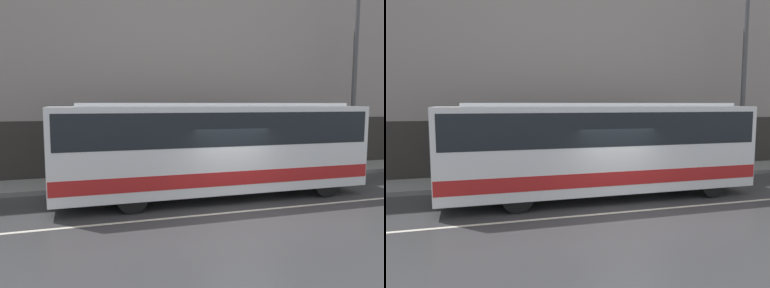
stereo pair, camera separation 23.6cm
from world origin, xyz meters
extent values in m
plane|color=#38383A|center=(0.00, 0.00, 0.00)|extent=(60.00, 60.00, 0.00)
cube|color=gray|center=(0.00, 5.21, 0.09)|extent=(60.00, 2.42, 0.18)
cube|color=gray|center=(0.00, 6.57, 5.16)|extent=(60.00, 0.30, 10.32)
cube|color=#2D2B28|center=(0.00, 6.40, 1.29)|extent=(60.00, 0.06, 2.58)
cube|color=beige|center=(0.00, 0.00, 0.00)|extent=(54.00, 0.14, 0.01)
cube|color=white|center=(-0.16, 1.96, 1.77)|extent=(10.87, 2.56, 2.85)
cube|color=#B21E1E|center=(-0.16, 1.96, 0.90)|extent=(10.82, 2.58, 0.45)
cube|color=black|center=(-0.16, 1.96, 2.48)|extent=(10.55, 2.58, 1.08)
cube|color=orange|center=(5.23, 1.96, 3.01)|extent=(0.12, 1.92, 0.28)
cube|color=white|center=(-0.16, 1.96, 3.26)|extent=(9.24, 2.18, 0.12)
cylinder|color=black|center=(3.68, 0.85, 0.49)|extent=(0.97, 0.28, 0.97)
cylinder|color=black|center=(3.68, 3.08, 0.49)|extent=(0.97, 0.28, 0.97)
cylinder|color=black|center=(-3.19, 0.85, 0.49)|extent=(0.97, 0.28, 0.97)
cylinder|color=black|center=(-3.19, 3.08, 0.49)|extent=(0.97, 0.28, 0.97)
cylinder|color=#4C4C4F|center=(8.06, 4.75, 4.55)|extent=(0.22, 0.22, 8.75)
cylinder|color=navy|center=(-3.14, 4.64, 0.84)|extent=(0.36, 0.36, 1.32)
sphere|color=tan|center=(-3.14, 4.64, 1.62)|extent=(0.24, 0.24, 0.24)
camera|label=1|loc=(-4.76, -10.22, 3.29)|focal=35.00mm
camera|label=2|loc=(-4.54, -10.28, 3.29)|focal=35.00mm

